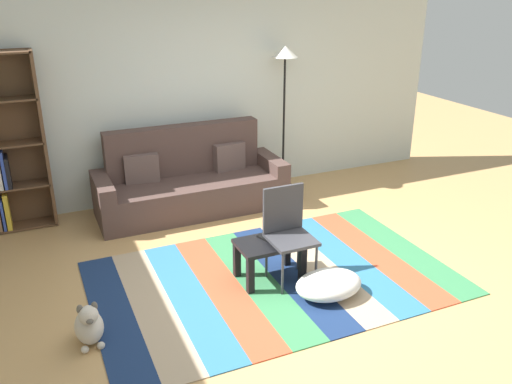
# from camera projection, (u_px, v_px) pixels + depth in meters

# --- Properties ---
(ground_plane) EXTENTS (14.00, 14.00, 0.00)m
(ground_plane) POSITION_uv_depth(u_px,v_px,m) (290.00, 281.00, 5.02)
(ground_plane) COLOR tan
(back_wall) EXTENTS (6.80, 0.10, 2.70)m
(back_wall) POSITION_uv_depth(u_px,v_px,m) (200.00, 90.00, 6.68)
(back_wall) COLOR silver
(back_wall) RESTS_ON ground_plane
(rug) EXTENTS (3.34, 2.08, 0.01)m
(rug) POSITION_uv_depth(u_px,v_px,m) (273.00, 278.00, 5.07)
(rug) COLOR navy
(rug) RESTS_ON ground_plane
(couch) EXTENTS (2.26, 0.80, 1.00)m
(couch) POSITION_uv_depth(u_px,v_px,m) (190.00, 183.00, 6.49)
(couch) COLOR #4C3833
(couch) RESTS_ON ground_plane
(coffee_table) EXTENTS (0.61, 0.40, 0.38)m
(coffee_table) POSITION_uv_depth(u_px,v_px,m) (270.00, 250.00, 4.96)
(coffee_table) COLOR black
(coffee_table) RESTS_ON rug
(pouf) EXTENTS (0.62, 0.45, 0.22)m
(pouf) POSITION_uv_depth(u_px,v_px,m) (329.00, 285.00, 4.75)
(pouf) COLOR white
(pouf) RESTS_ON rug
(dog) EXTENTS (0.22, 0.35, 0.40)m
(dog) POSITION_uv_depth(u_px,v_px,m) (89.00, 325.00, 4.13)
(dog) COLOR beige
(dog) RESTS_ON ground_plane
(standing_lamp) EXTENTS (0.32, 0.32, 1.87)m
(standing_lamp) POSITION_uv_depth(u_px,v_px,m) (285.00, 71.00, 6.73)
(standing_lamp) COLOR black
(standing_lamp) RESTS_ON ground_plane
(tv_remote) EXTENTS (0.09, 0.16, 0.02)m
(tv_remote) POSITION_uv_depth(u_px,v_px,m) (263.00, 238.00, 4.97)
(tv_remote) COLOR black
(tv_remote) RESTS_ON coffee_table
(folding_chair) EXTENTS (0.40, 0.40, 0.90)m
(folding_chair) POSITION_uv_depth(u_px,v_px,m) (287.00, 227.00, 4.90)
(folding_chair) COLOR #38383D
(folding_chair) RESTS_ON ground_plane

